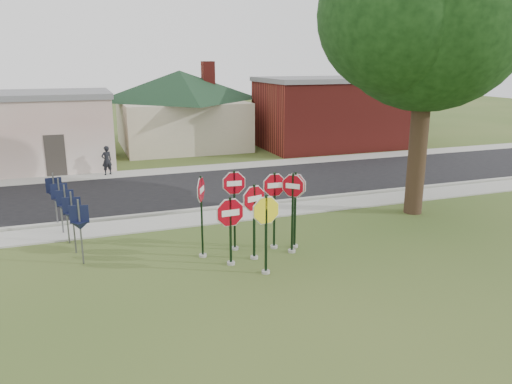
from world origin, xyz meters
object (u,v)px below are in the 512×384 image
object	(u,v)px
stop_sign_left	(230,222)
stop_sign_yellow	(266,224)
pedestrian	(107,160)
oak_tree	(430,8)
stop_sign_center	(254,211)

from	to	relation	value
stop_sign_left	stop_sign_yellow	bearing A→B (deg)	-51.67
stop_sign_yellow	pedestrian	bearing A→B (deg)	103.35
stop_sign_left	oak_tree	world-z (taller)	oak_tree
stop_sign_center	pedestrian	xyz separation A→B (m)	(-3.46, 13.22, -0.69)
stop_sign_center	stop_sign_left	xyz separation A→B (m)	(-0.80, -0.18, -0.19)
stop_sign_yellow	oak_tree	bearing A→B (deg)	24.63
stop_sign_left	pedestrian	world-z (taller)	stop_sign_left
stop_sign_yellow	stop_sign_left	distance (m)	1.22
stop_sign_center	stop_sign_left	bearing A→B (deg)	-167.06
stop_sign_yellow	pedestrian	size ratio (longest dim) A/B	1.59
oak_tree	pedestrian	distance (m)	16.94
stop_sign_yellow	stop_sign_left	bearing A→B (deg)	128.33
stop_sign_yellow	pedestrian	world-z (taller)	stop_sign_yellow
oak_tree	stop_sign_yellow	bearing A→B (deg)	-155.37
stop_sign_left	pedestrian	size ratio (longest dim) A/B	1.44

